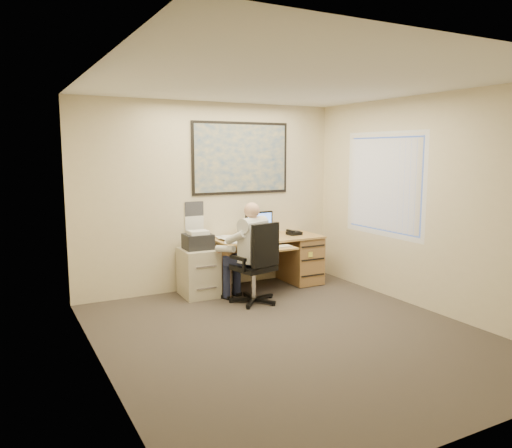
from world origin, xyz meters
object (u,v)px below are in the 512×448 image
desk (285,255)px  office_chair (255,280)px  filing_cabinet (198,268)px  person (253,253)px

desk → office_chair: (-0.88, -0.68, -0.12)m
desk → filing_cabinet: size_ratio=1.74×
office_chair → person: 0.36m
desk → filing_cabinet: 1.40m
desk → office_chair: size_ratio=1.47×
desk → person: (-0.87, -0.60, 0.23)m
office_chair → person: (0.01, 0.08, 0.35)m
filing_cabinet → person: person is taller
office_chair → filing_cabinet: bearing=113.7°
desk → person: person is taller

